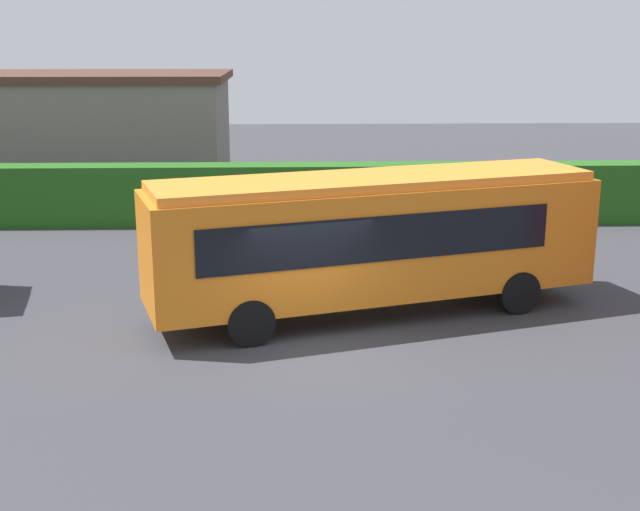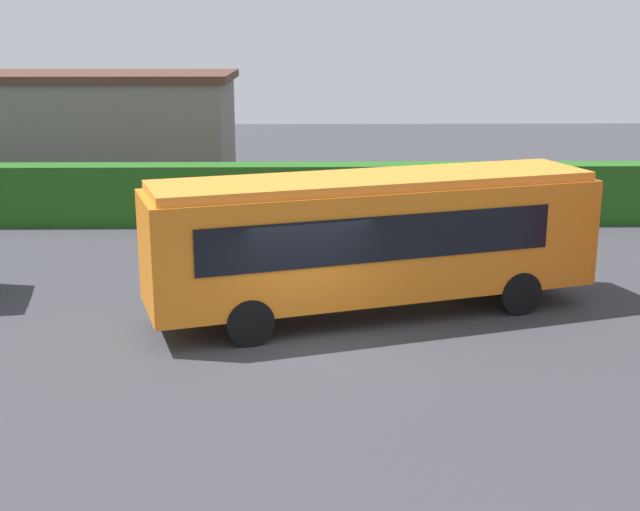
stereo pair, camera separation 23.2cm
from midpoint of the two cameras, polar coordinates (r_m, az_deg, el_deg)
The scene contains 4 objects.
ground_plane at distance 17.46m, azimuth -0.13°, elevation -6.13°, with size 85.21×85.21×0.00m, color #38383D.
bus_orange at distance 18.95m, azimuth 4.03°, elevation 1.36°, with size 10.42×5.30×3.19m.
hedge_row at distance 28.21m, azimuth -0.48°, elevation 4.17°, with size 54.60×1.16×2.00m, color #245B1A.
depot_building at distance 34.84m, azimuth -14.94°, elevation 8.00°, with size 11.22×6.27×4.71m.
Camera 2 is at (-0.13, -16.29, 6.29)m, focal length 47.39 mm.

